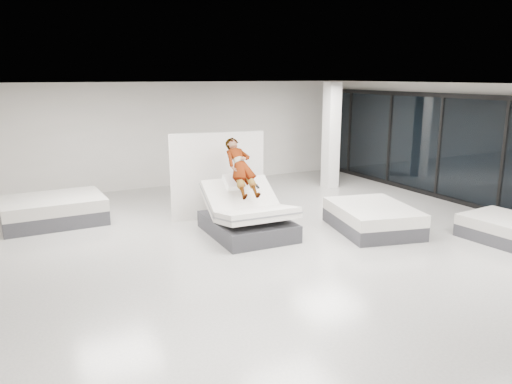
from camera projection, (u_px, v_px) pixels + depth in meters
The scene contains 10 objects.
room at pixel (299, 172), 9.47m from camera, with size 14.00×14.04×3.20m.
hero_bed at pixel (247, 217), 10.79m from camera, with size 1.65×2.14×1.25m.
person at pixel (241, 176), 10.88m from camera, with size 0.58×0.38×1.60m, color slate.
remote at pixel (257, 186), 10.70m from camera, with size 0.05×0.14×0.03m, color black.
divider_panel at pixel (218, 176), 11.98m from camera, with size 2.28×0.10×2.07m, color white.
flat_bed_right_far at pixel (372, 218), 11.11m from camera, with size 2.00×2.39×0.57m.
flat_bed_right_near at pixel (511, 230), 10.37m from camera, with size 1.47×1.88×0.49m.
flat_bed_left_far at pixel (54, 210), 11.69m from camera, with size 2.27×1.72×0.61m.
column at pixel (331, 136), 15.16m from camera, with size 0.40×0.40×3.20m, color white.
storefront_glazing at pixel (504, 157), 12.16m from camera, with size 0.12×13.40×2.92m.
Camera 1 is at (-5.03, -7.88, 3.38)m, focal length 35.00 mm.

